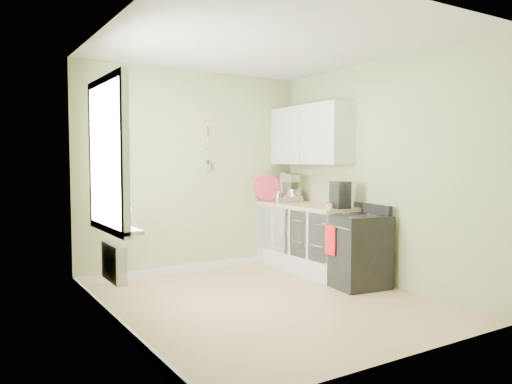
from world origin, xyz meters
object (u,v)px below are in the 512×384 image
stove (355,250)px  kettle (278,197)px  stand_mixer (290,189)px  coffee_maker (340,196)px

stove → kettle: (-0.23, 1.29, 0.56)m
stove → kettle: kettle is taller
kettle → stand_mixer: bearing=24.7°
stove → coffee_maker: size_ratio=2.93×
kettle → coffee_maker: (0.22, -1.02, 0.07)m
stand_mixer → coffee_maker: size_ratio=1.32×
stove → stand_mixer: size_ratio=2.23×
stove → stand_mixer: (0.06, 1.43, 0.66)m
stove → stand_mixer: stand_mixer is taller
stove → stand_mixer: bearing=87.5°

